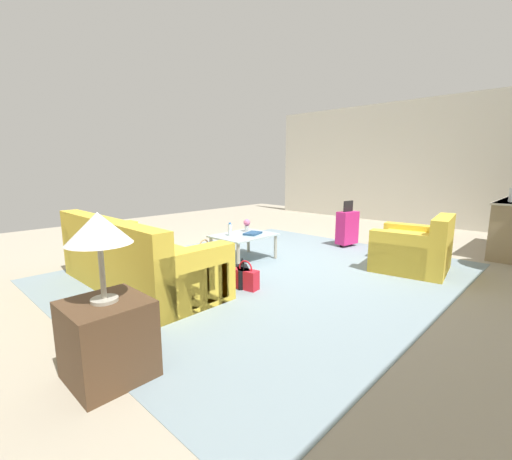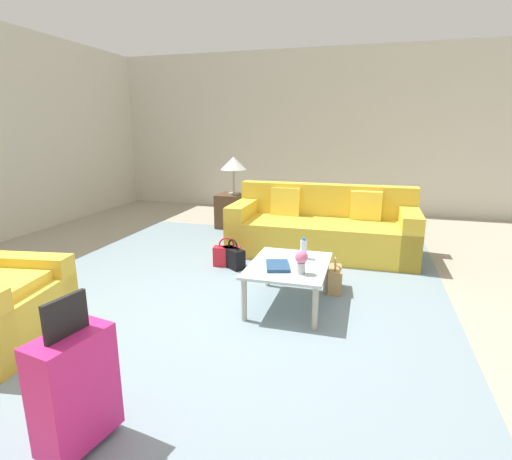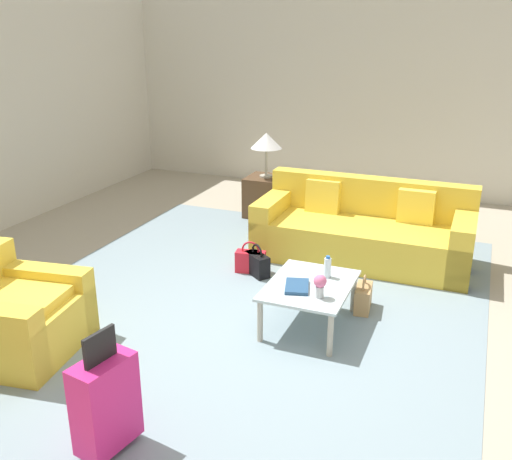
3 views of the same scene
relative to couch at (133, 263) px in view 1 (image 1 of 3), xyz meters
name	(u,v)px [view 1 (image 1 of 3)]	position (x,y,z in m)	size (l,w,h in m)	color
ground_plane	(284,261)	(-2.20, 0.60, -0.30)	(12.00, 12.00, 0.00)	#A89E89
wall_left	(410,163)	(-7.26, 0.60, 1.25)	(0.12, 8.00, 3.10)	beige
area_rug	(269,272)	(-1.60, 0.80, -0.30)	(5.20, 4.40, 0.01)	gray
couch	(133,263)	(0.00, 0.00, 0.00)	(0.99, 2.39, 0.88)	gold
armchair	(416,251)	(-3.11, 2.27, -0.01)	(1.08, 1.08, 0.80)	gold
coffee_table	(244,238)	(-1.80, 0.10, 0.06)	(0.92, 0.71, 0.41)	silver
water_bottle	(230,230)	(-1.60, 0.00, 0.20)	(0.06, 0.06, 0.20)	silver
coffee_table_book	(253,233)	(-1.92, 0.18, 0.12)	(0.30, 0.20, 0.03)	navy
flower_vase	(247,224)	(-2.02, -0.05, 0.23)	(0.11, 0.11, 0.21)	#B2B7BC
side_table	(108,340)	(1.00, 1.60, -0.02)	(0.52, 0.52, 0.56)	#513823
table_lamp	(99,230)	(1.00, 1.60, 0.75)	(0.43, 0.43, 0.61)	#ADA899
wine_bottle_clear	(511,195)	(-4.77, 3.08, 0.73)	(0.07, 0.07, 0.30)	silver
suitcase_magenta	(347,227)	(-3.80, 0.80, 0.05)	(0.43, 0.29, 0.85)	#D12375
handbag_black	(243,276)	(-0.95, 0.95, -0.17)	(0.30, 0.34, 0.36)	black
handbag_tan	(204,254)	(-1.31, -0.28, -0.17)	(0.33, 0.17, 0.36)	tan
handbag_red	(246,279)	(-0.90, 1.04, -0.17)	(0.19, 0.34, 0.36)	red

